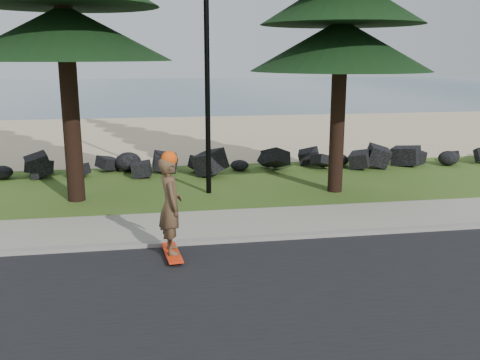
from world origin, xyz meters
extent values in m
plane|color=#375B1C|center=(0.00, 0.00, 0.00)|extent=(160.00, 160.00, 0.00)
cube|color=black|center=(0.00, -4.50, 0.01)|extent=(160.00, 7.00, 0.02)
cube|color=gray|center=(0.00, -0.90, 0.05)|extent=(160.00, 0.20, 0.10)
cube|color=#A09786|center=(0.00, 0.20, 0.04)|extent=(160.00, 2.00, 0.08)
cube|color=#CDB588|center=(0.00, 14.50, 0.01)|extent=(160.00, 15.00, 0.01)
cube|color=#3E6278|center=(0.00, 51.00, 0.00)|extent=(160.00, 58.00, 0.01)
cylinder|color=black|center=(0.00, 3.20, 4.00)|extent=(0.14, 0.14, 8.00)
cube|color=#F6320E|center=(-1.22, -1.55, 0.10)|extent=(0.37, 1.11, 0.04)
imported|color=brown|center=(-1.22, -1.55, 1.03)|extent=(0.50, 0.70, 1.81)
sphere|color=#FF500E|center=(-1.22, -1.55, 1.89)|extent=(0.29, 0.29, 0.29)
camera|label=1|loc=(-1.55, -11.05, 3.70)|focal=40.00mm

